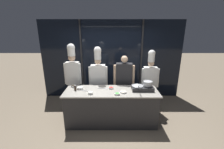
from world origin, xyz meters
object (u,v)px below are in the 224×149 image
object	(u,v)px
serving_spoon_solid	(89,91)
prep_bowl_scallions	(118,94)
person_guest	(125,79)
prep_bowl_bean_sprouts	(81,88)
prep_bowl_garlic	(91,93)
frying_pan	(138,85)
squeeze_bottle_soy	(76,87)
serving_spoon_slotted	(106,89)
chef_sous	(99,75)
portable_stove	(143,88)
prep_bowl_chicken	(124,92)
chef_line	(151,76)
chef_head	(74,71)
prep_bowl_bell_pepper	(112,88)
stock_pot	(148,83)
prep_bowl_mushrooms	(74,86)

from	to	relation	value
serving_spoon_solid	prep_bowl_scallions	bearing A→B (deg)	-15.24
person_guest	prep_bowl_bean_sprouts	bearing A→B (deg)	28.15
prep_bowl_garlic	frying_pan	bearing A→B (deg)	12.27
squeeze_bottle_soy	prep_bowl_garlic	xyz separation A→B (m)	(0.42, -0.23, -0.05)
serving_spoon_slotted	chef_sous	world-z (taller)	chef_sous
portable_stove	serving_spoon_slotted	size ratio (longest dim) A/B	1.95
frying_pan	squeeze_bottle_soy	world-z (taller)	frying_pan
prep_bowl_scallions	serving_spoon_slotted	world-z (taller)	prep_bowl_scallions
serving_spoon_solid	person_guest	bearing A→B (deg)	35.12
prep_bowl_chicken	chef_line	xyz separation A→B (m)	(0.84, 0.82, 0.15)
chef_sous	chef_line	size ratio (longest dim) A/B	1.05
frying_pan	serving_spoon_solid	size ratio (longest dim) A/B	1.88
serving_spoon_slotted	chef_head	size ratio (longest dim) A/B	0.14
prep_bowl_chicken	person_guest	xyz separation A→B (m)	(0.07, 0.75, 0.09)
chef_line	serving_spoon_solid	bearing A→B (deg)	27.32
prep_bowl_bean_sprouts	serving_spoon_slotted	distance (m)	0.65
prep_bowl_bean_sprouts	person_guest	bearing A→B (deg)	23.64
portable_stove	prep_bowl_bell_pepper	bearing A→B (deg)	174.72
frying_pan	prep_bowl_scallions	size ratio (longest dim) A/B	3.57
portable_stove	frying_pan	world-z (taller)	frying_pan
prep_bowl_bean_sprouts	chef_head	world-z (taller)	chef_head
prep_bowl_bell_pepper	chef_sous	bearing A→B (deg)	123.76
prep_bowl_bell_pepper	serving_spoon_solid	distance (m)	0.60
prep_bowl_garlic	prep_bowl_scallions	world-z (taller)	prep_bowl_garlic
stock_pot	prep_bowl_chicken	size ratio (longest dim) A/B	1.57
prep_bowl_bean_sprouts	serving_spoon_solid	bearing A→B (deg)	-33.25
stock_pot	chef_line	bearing A→B (deg)	71.08
frying_pan	serving_spoon_slotted	size ratio (longest dim) A/B	1.82
prep_bowl_mushrooms	serving_spoon_slotted	distance (m)	0.87
chef_line	squeeze_bottle_soy	bearing A→B (deg)	22.26
prep_bowl_scallions	prep_bowl_mushrooms	distance (m)	1.27
squeeze_bottle_soy	chef_line	world-z (taller)	chef_line
serving_spoon_slotted	chef_head	bearing A→B (deg)	149.56
squeeze_bottle_soy	prep_bowl_scallions	size ratio (longest dim) A/B	1.16
frying_pan	squeeze_bottle_soy	distance (m)	1.59
chef_sous	chef_line	world-z (taller)	chef_sous
prep_bowl_chicken	chef_sous	distance (m)	1.09
stock_pot	prep_bowl_bell_pepper	world-z (taller)	stock_pot
prep_bowl_bell_pepper	chef_head	xyz separation A→B (m)	(-1.12, 0.57, 0.29)
prep_bowl_garlic	prep_bowl_scallions	bearing A→B (deg)	-2.69
frying_pan	prep_bowl_bean_sprouts	size ratio (longest dim) A/B	3.10
prep_bowl_bell_pepper	prep_bowl_mushrooms	bearing A→B (deg)	172.18
portable_stove	prep_bowl_bean_sprouts	size ratio (longest dim) A/B	3.33
squeeze_bottle_soy	prep_bowl_scallions	world-z (taller)	squeeze_bottle_soy
prep_bowl_bean_sprouts	chef_line	world-z (taller)	chef_line
chef_line	chef_head	bearing A→B (deg)	4.26
squeeze_bottle_soy	prep_bowl_garlic	distance (m)	0.48
prep_bowl_bean_sprouts	prep_bowl_bell_pepper	bearing A→B (deg)	0.95
prep_bowl_scallions	squeeze_bottle_soy	bearing A→B (deg)	166.01
chef_sous	person_guest	world-z (taller)	chef_sous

